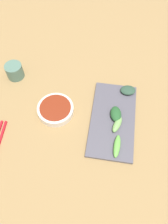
{
  "coord_description": "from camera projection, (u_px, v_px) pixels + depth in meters",
  "views": [
    {
      "loc": [
        0.03,
        -0.44,
        0.79
      ],
      "look_at": [
        -0.03,
        0.01,
        0.05
      ],
      "focal_mm": 36.07,
      "sensor_mm": 36.0,
      "label": 1
    }
  ],
  "objects": [
    {
      "name": "sauce_bowl",
      "position": [
        56.0,
        109.0,
        0.89
      ],
      "size": [
        0.14,
        0.14,
        0.03
      ],
      "color": "silver",
      "rests_on": "tabletop"
    },
    {
      "name": "broccoli_stalk_3",
      "position": [
        117.0,
        124.0,
        0.85
      ],
      "size": [
        0.05,
        0.08,
        0.02
      ],
      "primitive_type": "ellipsoid",
      "rotation": [
        0.0,
        0.0,
        -0.31
      ],
      "color": "#6DA154",
      "rests_on": "serving_plate"
    },
    {
      "name": "broccoli_leafy_1",
      "position": [
        116.0,
        114.0,
        0.87
      ],
      "size": [
        0.05,
        0.08,
        0.03
      ],
      "primitive_type": "ellipsoid",
      "rotation": [
        0.0,
        0.0,
        0.18
      ],
      "color": "#215128",
      "rests_on": "serving_plate"
    },
    {
      "name": "tea_cup",
      "position": [
        15.0,
        71.0,
        0.97
      ],
      "size": [
        0.07,
        0.07,
        0.06
      ],
      "primitive_type": "cylinder",
      "color": "#4D7163",
      "rests_on": "tabletop"
    },
    {
      "name": "serving_plate",
      "position": [
        113.0,
        119.0,
        0.88
      ],
      "size": [
        0.17,
        0.34,
        0.01
      ],
      "primitive_type": "cube",
      "color": "#4B4B56",
      "rests_on": "tabletop"
    },
    {
      "name": "broccoli_leafy_0",
      "position": [
        128.0,
        90.0,
        0.93
      ],
      "size": [
        0.07,
        0.06,
        0.02
      ],
      "primitive_type": "ellipsoid",
      "rotation": [
        0.0,
        0.0,
        0.15
      ],
      "color": "#294635",
      "rests_on": "serving_plate"
    },
    {
      "name": "tabletop",
      "position": [
        92.0,
        120.0,
        0.9
      ],
      "size": [
        2.1,
        2.1,
        0.02
      ],
      "primitive_type": "cube",
      "color": "olive",
      "rests_on": "ground"
    },
    {
      "name": "broccoli_stalk_2",
      "position": [
        117.0,
        146.0,
        0.8
      ],
      "size": [
        0.03,
        0.09,
        0.02
      ],
      "primitive_type": "ellipsoid",
      "rotation": [
        0.0,
        0.0,
        -0.05
      ],
      "color": "#5CAB43",
      "rests_on": "serving_plate"
    }
  ]
}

